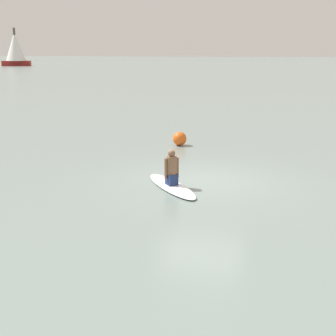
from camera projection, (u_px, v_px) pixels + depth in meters
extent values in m
plane|color=slate|center=(202.00, 181.00, 14.22)|extent=(400.00, 400.00, 0.00)
ellipsoid|color=white|center=(172.00, 186.00, 13.53)|extent=(2.67, 2.23, 0.09)
cube|color=navy|center=(172.00, 179.00, 13.48)|extent=(0.43, 0.42, 0.31)
cylinder|color=brown|center=(172.00, 166.00, 13.39)|extent=(0.41, 0.41, 0.52)
sphere|color=brown|center=(172.00, 153.00, 13.30)|extent=(0.21, 0.21, 0.21)
cylinder|color=brown|center=(166.00, 168.00, 13.34)|extent=(0.12, 0.12, 0.57)
cylinder|color=brown|center=(177.00, 167.00, 13.47)|extent=(0.12, 0.12, 0.57)
cube|color=maroon|center=(16.00, 63.00, 103.73)|extent=(3.51, 6.26, 1.08)
cylinder|color=#4C4238|center=(15.00, 44.00, 102.75)|extent=(0.48, 0.48, 6.93)
cone|color=white|center=(15.00, 46.00, 102.85)|extent=(5.26, 5.26, 6.10)
sphere|color=#E55919|center=(180.00, 139.00, 19.29)|extent=(0.56, 0.56, 0.56)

